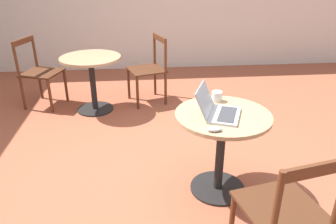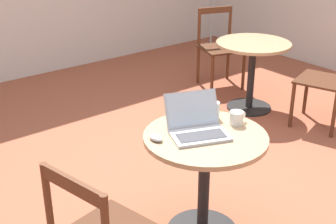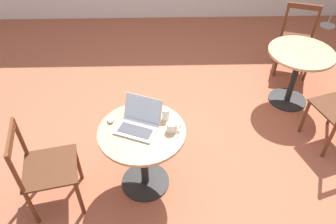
# 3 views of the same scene
# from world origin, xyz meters

# --- Properties ---
(ground_plane) EXTENTS (16.00, 16.00, 0.00)m
(ground_plane) POSITION_xyz_m (0.00, 0.00, 0.00)
(ground_plane) COLOR #9E5138
(cafe_table_near) EXTENTS (0.75, 0.75, 0.71)m
(cafe_table_near) POSITION_xyz_m (-0.35, -0.42, 0.53)
(cafe_table_near) COLOR black
(cafe_table_near) RESTS_ON ground_plane
(cafe_table_mid) EXTENTS (0.75, 0.75, 0.71)m
(cafe_table_mid) POSITION_xyz_m (1.42, 0.80, 0.53)
(cafe_table_mid) COLOR black
(cafe_table_mid) RESTS_ON ground_plane
(chair_near_left) EXTENTS (0.53, 0.53, 0.89)m
(chair_near_left) POSITION_xyz_m (-1.18, -0.59, 0.46)
(chair_near_left) COLOR #562D19
(chair_near_left) RESTS_ON ground_plane
(chair_mid_back) EXTENTS (0.56, 0.56, 0.89)m
(chair_mid_back) POSITION_xyz_m (1.66, 1.52, 0.46)
(chair_mid_back) COLOR #562D19
(chair_mid_back) RESTS_ON ground_plane
(laptop) EXTENTS (0.43, 0.42, 0.22)m
(laptop) POSITION_xyz_m (-0.37, -0.37, 0.76)
(laptop) COLOR #B7B7BC
(laptop) RESTS_ON cafe_table_near
(mouse) EXTENTS (0.06, 0.10, 0.03)m
(mouse) POSITION_xyz_m (-0.62, -0.29, 0.73)
(mouse) COLOR #B7B7BC
(mouse) RESTS_ON cafe_table_near
(mug) EXTENTS (0.12, 0.09, 0.08)m
(mug) POSITION_xyz_m (-0.09, -0.42, 0.76)
(mug) COLOR silver
(mug) RESTS_ON cafe_table_near
(drinking_glass) EXTENTS (0.06, 0.06, 0.11)m
(drinking_glass) POSITION_xyz_m (-0.14, -0.27, 0.77)
(drinking_glass) COLOR silver
(drinking_glass) RESTS_ON cafe_table_near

